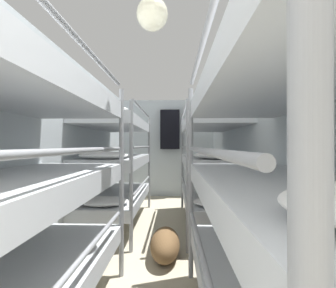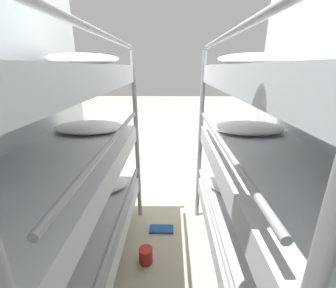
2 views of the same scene
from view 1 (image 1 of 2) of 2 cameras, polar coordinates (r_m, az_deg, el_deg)
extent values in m
cube|color=silver|center=(2.78, -25.68, -1.67)|extent=(0.06, 5.70, 2.25)
cube|color=silver|center=(2.64, 22.46, -1.75)|extent=(0.06, 5.70, 2.25)
cube|color=silver|center=(5.30, -0.18, -1.03)|extent=(2.28, 0.06, 2.25)
cylinder|color=gray|center=(2.13, -11.75, -9.51)|extent=(0.04, 0.04, 1.71)
cylinder|color=gray|center=(1.38, -21.39, -25.65)|extent=(0.03, 1.56, 0.03)
cube|color=silver|center=(1.46, -35.47, -9.79)|extent=(0.76, 1.84, 0.15)
cylinder|color=gray|center=(1.25, -21.35, -1.61)|extent=(0.03, 1.56, 0.03)
cube|color=silver|center=(1.47, -35.40, 12.31)|extent=(0.76, 1.84, 0.15)
cylinder|color=gray|center=(1.35, -21.30, 22.89)|extent=(0.03, 1.56, 0.03)
cylinder|color=gray|center=(2.08, 5.81, -9.75)|extent=(0.04, 0.04, 1.71)
cylinder|color=gray|center=(1.30, 9.04, -27.36)|extent=(0.03, 1.56, 0.03)
cube|color=silver|center=(1.29, 26.42, -11.11)|extent=(0.76, 1.84, 0.15)
cylinder|color=gray|center=(1.16, 9.02, -1.73)|extent=(0.03, 1.56, 0.03)
cube|color=silver|center=(1.30, 26.36, 13.96)|extent=(0.76, 1.84, 0.15)
cylinder|color=gray|center=(1.27, 9.00, 24.46)|extent=(0.03, 1.56, 0.03)
cylinder|color=gray|center=(2.57, -9.35, -7.91)|extent=(0.04, 0.04, 1.71)
cylinder|color=gray|center=(4.34, -4.81, -4.80)|extent=(0.04, 0.04, 1.71)
cube|color=silver|center=(3.60, -12.66, -13.19)|extent=(0.76, 1.84, 0.15)
ellipsoid|color=white|center=(2.94, -16.03, -13.78)|extent=(0.61, 0.40, 0.09)
cylinder|color=gray|center=(3.48, -6.50, -10.05)|extent=(0.03, 1.56, 0.03)
cube|color=silver|center=(3.52, -12.65, -4.23)|extent=(0.76, 1.84, 0.15)
ellipsoid|color=white|center=(2.86, -16.02, -2.77)|extent=(0.61, 0.40, 0.09)
cylinder|color=gray|center=(3.43, -6.49, -0.77)|extent=(0.03, 1.56, 0.03)
cube|color=silver|center=(3.52, -12.64, 4.93)|extent=(0.76, 1.84, 0.15)
ellipsoid|color=white|center=(2.89, -16.00, 8.44)|extent=(0.61, 0.40, 0.09)
cylinder|color=gray|center=(3.47, -6.49, 8.53)|extent=(0.03, 1.56, 0.03)
cylinder|color=gray|center=(2.53, 5.05, -8.04)|extent=(0.04, 0.04, 1.71)
cylinder|color=gray|center=(4.31, 3.63, -4.83)|extent=(0.04, 0.04, 1.71)
cube|color=silver|center=(3.53, 10.50, -13.43)|extent=(0.76, 1.84, 0.15)
ellipsoid|color=white|center=(2.85, 12.66, -14.18)|extent=(0.61, 0.40, 0.09)
cylinder|color=gray|center=(3.45, 4.15, -10.14)|extent=(0.03, 1.56, 0.03)
cube|color=silver|center=(3.45, 10.49, -4.31)|extent=(0.76, 1.84, 0.15)
ellipsoid|color=white|center=(2.77, 12.65, -2.85)|extent=(0.61, 0.40, 0.09)
cylinder|color=gray|center=(3.40, 4.15, -0.78)|extent=(0.03, 1.56, 0.03)
cube|color=silver|center=(3.45, 10.49, 5.03)|extent=(0.76, 1.84, 0.15)
ellipsoid|color=white|center=(2.81, 12.63, 8.69)|extent=(0.61, 0.40, 0.09)
cylinder|color=gray|center=(3.44, 4.15, 8.61)|extent=(0.03, 1.56, 0.03)
ellipsoid|color=brown|center=(2.58, -0.73, -24.10)|extent=(0.31, 0.59, 0.31)
cube|color=black|center=(5.16, 0.49, 3.70)|extent=(0.44, 0.12, 0.90)
sphere|color=#F4EFCC|center=(1.98, -4.01, 30.00)|extent=(0.24, 0.24, 0.24)
camera|label=2|loc=(2.41, -3.15, 8.76)|focal=24.00mm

